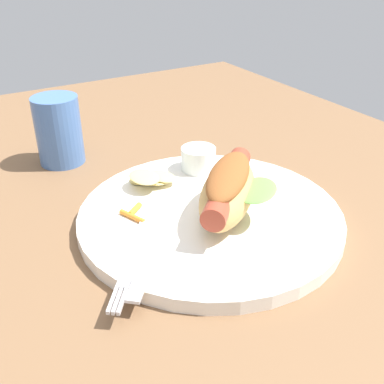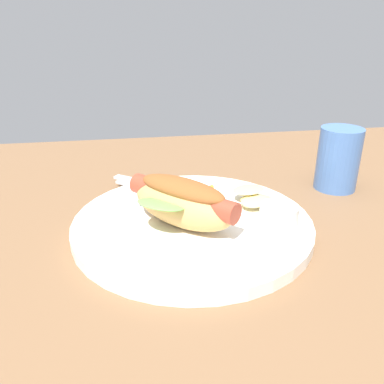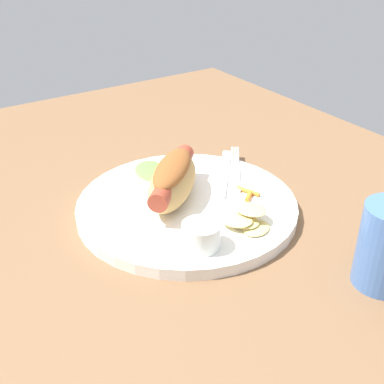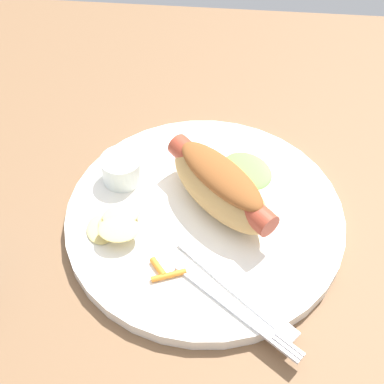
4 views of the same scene
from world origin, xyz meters
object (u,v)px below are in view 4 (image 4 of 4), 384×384
at_px(sauce_ramekin, 122,169).
at_px(fork, 234,307).
at_px(carrot_garnish, 164,272).
at_px(knife, 235,287).
at_px(hot_dog, 221,185).
at_px(chips_pile, 115,224).
at_px(plate, 205,219).

height_order(sauce_ramekin, fork, sauce_ramekin).
distance_m(sauce_ramekin, carrot_garnish, 0.14).
bearing_deg(knife, sauce_ramekin, 175.75).
xyz_separation_m(hot_dog, knife, (0.02, -0.11, -0.03)).
relative_size(hot_dog, fork, 1.11).
bearing_deg(carrot_garnish, chips_pile, 138.98).
xyz_separation_m(hot_dog, fork, (0.02, -0.13, -0.03)).
xyz_separation_m(knife, chips_pile, (-0.13, 0.06, 0.01)).
height_order(plate, fork, fork).
bearing_deg(carrot_garnish, fork, -24.48).
xyz_separation_m(plate, hot_dog, (0.02, 0.01, 0.04)).
height_order(sauce_ramekin, knife, sauce_ramekin).
relative_size(chips_pile, carrot_garnish, 1.74).
height_order(plate, carrot_garnish, carrot_garnish).
relative_size(plate, carrot_garnish, 7.73).
xyz_separation_m(fork, knife, (0.00, 0.02, -0.00)).
bearing_deg(plate, carrot_garnish, -113.51).
height_order(hot_dog, sauce_ramekin, hot_dog).
distance_m(knife, chips_pile, 0.14).
distance_m(fork, knife, 0.02).
bearing_deg(sauce_ramekin, carrot_garnish, -63.08).
distance_m(hot_dog, fork, 0.13).
bearing_deg(knife, chips_pile, -164.40).
height_order(sauce_ramekin, chips_pile, sauce_ramekin).
bearing_deg(chips_pile, carrot_garnish, -41.02).
bearing_deg(fork, carrot_garnish, -167.54).
relative_size(plate, fork, 2.39).
distance_m(hot_dog, chips_pile, 0.12).
distance_m(plate, sauce_ramekin, 0.11).
xyz_separation_m(sauce_ramekin, fork, (0.14, -0.16, -0.01)).
bearing_deg(hot_dog, sauce_ramekin, -148.62).
relative_size(sauce_ramekin, fork, 0.37).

